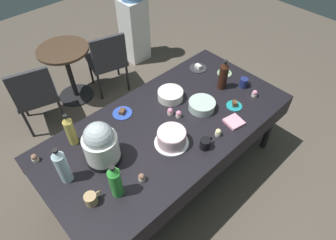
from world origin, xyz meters
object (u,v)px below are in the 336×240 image
dessert_plate_teal (234,105)px  cupcake_cocoa (255,94)px  dessert_plate_sage (225,72)px  soda_bottle_ginger_ale (70,130)px  soda_bottle_cola (223,75)px  frosted_layer_cake (172,138)px  coffee_mug_tan (91,199)px  round_cafe_table (67,65)px  glass_salad_bowl (202,105)px  water_cooler (133,21)px  cupcake_berry (35,158)px  soda_bottle_lime_soda (115,181)px  cupcake_mint (179,114)px  coffee_mug_navy (244,82)px  coffee_mug_black (205,144)px  ceramic_snack_bowl (170,95)px  slow_cooker (101,144)px  maroon_chair_left (35,93)px  cupcake_lemon (170,112)px  soda_bottle_water (62,166)px  cupcake_rose (218,133)px  cupcake_vanilla (142,177)px  potluck_table (168,129)px  dessert_plate_cobalt (122,113)px  dessert_plate_charcoal (198,68)px

dessert_plate_teal → cupcake_cocoa: cupcake_cocoa is taller
dessert_plate_teal → dessert_plate_sage: dessert_plate_sage is taller
soda_bottle_ginger_ale → soda_bottle_cola: (1.39, -0.37, 0.00)m
frosted_layer_cake → soda_bottle_ginger_ale: (-0.56, 0.54, 0.08)m
coffee_mug_tan → round_cafe_table: size_ratio=0.17×
glass_salad_bowl → water_cooler: 2.09m
round_cafe_table → cupcake_berry: bearing=-125.7°
soda_bottle_lime_soda → soda_bottle_ginger_ale: size_ratio=1.02×
cupcake_mint → glass_salad_bowl: bearing=-16.7°
coffee_mug_navy → coffee_mug_black: coffee_mug_navy is taller
ceramic_snack_bowl → soda_bottle_lime_soda: 1.05m
slow_cooker → water_cooler: bearing=46.7°
cupcake_mint → coffee_mug_navy: bearing=-10.4°
frosted_layer_cake → maroon_chair_left: size_ratio=0.33×
cupcake_lemon → soda_bottle_cola: bearing=-6.6°
water_cooler → coffee_mug_tan: bearing=-133.9°
dessert_plate_teal → soda_bottle_water: size_ratio=0.43×
coffee_mug_black → soda_bottle_lime_soda: bearing=168.6°
cupcake_rose → coffee_mug_navy: 0.70m
soda_bottle_water → cupcake_rose: bearing=-23.3°
cupcake_mint → coffee_mug_tan: coffee_mug_tan is taller
cupcake_cocoa → soda_bottle_lime_soda: bearing=177.7°
cupcake_vanilla → maroon_chair_left: (-0.06, 1.77, -0.29)m
cupcake_lemon → cupcake_berry: (-1.08, 0.34, 0.00)m
potluck_table → dessert_plate_cobalt: 0.43m
glass_salad_bowl → ceramic_snack_bowl: 0.31m
slow_cooker → cupcake_rose: bearing=-28.5°
cupcake_mint → cupcake_vanilla: size_ratio=1.00×
dessert_plate_cobalt → soda_bottle_cola: (0.91, -0.37, 0.13)m
cupcake_rose → coffee_mug_navy: coffee_mug_navy is taller
dessert_plate_sage → cupcake_rose: cupcake_rose is taller
dessert_plate_teal → soda_bottle_lime_soda: (-1.28, 0.02, 0.13)m
frosted_layer_cake → dessert_plate_sage: bearing=15.7°
potluck_table → cupcake_vanilla: bearing=-152.2°
cupcake_rose → soda_bottle_ginger_ale: (-0.89, 0.74, 0.11)m
cupcake_cocoa → coffee_mug_black: bearing=-173.7°
ceramic_snack_bowl → coffee_mug_tan: 1.18m
coffee_mug_tan → round_cafe_table: coffee_mug_tan is taller
dessert_plate_sage → soda_bottle_lime_soda: size_ratio=0.48×
cupcake_rose → cupcake_cocoa: bearing=7.0°
dessert_plate_teal → coffee_mug_navy: 0.31m
cupcake_mint → cupcake_cocoa: bearing=-22.7°
dessert_plate_teal → coffee_mug_navy: coffee_mug_navy is taller
frosted_layer_cake → coffee_mug_navy: bearing=2.0°
glass_salad_bowl → ceramic_snack_bowl: (-0.11, 0.29, 0.00)m
soda_bottle_ginger_ale → cupcake_mint: bearing=-24.7°
coffee_mug_navy → potluck_table: bearing=171.2°
slow_cooker → ceramic_snack_bowl: slow_cooker is taller
dessert_plate_charcoal → dessert_plate_sage: bearing=-61.4°
cupcake_cocoa → coffee_mug_navy: size_ratio=0.56×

